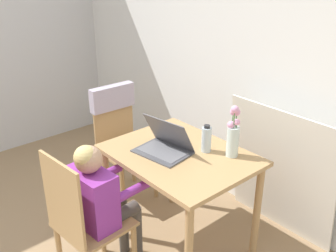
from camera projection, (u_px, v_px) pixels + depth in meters
name	position (u px, v px, depth m)	size (l,w,h in m)	color
wall_back	(249.00, 56.00, 2.97)	(6.40, 0.05, 2.50)	white
dining_table	(180.00, 168.00, 2.64)	(0.96, 0.74, 0.75)	tan
chair_occupied	(84.00, 223.00, 2.36)	(0.43, 0.43, 0.95)	tan
chair_spare	(118.00, 125.00, 3.31)	(0.44, 0.41, 0.96)	tan
person_seated	(100.00, 196.00, 2.40)	(0.36, 0.45, 0.98)	purple
laptop	(165.00, 144.00, 2.60)	(0.38, 0.31, 0.24)	#4C4C51
flower_vase	(233.00, 135.00, 2.51)	(0.08, 0.08, 0.36)	silver
water_bottle	(206.00, 139.00, 2.59)	(0.07, 0.07, 0.19)	silver
cardboard_panel	(280.00, 172.00, 2.87)	(0.87, 0.16, 1.00)	silver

